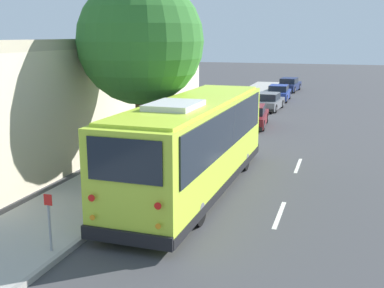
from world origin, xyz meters
name	(u,v)px	position (x,y,z in m)	size (l,w,h in m)	color
ground_plane	(193,192)	(0.00, 0.00, 0.00)	(160.00, 160.00, 0.00)	#3D3D3F
sidewalk_slab	(111,182)	(0.00, 3.18, 0.07)	(80.00, 3.05, 0.15)	#A3A099
curb_strip	(151,186)	(0.00, 1.58, 0.07)	(80.00, 0.14, 0.15)	gray
shuttle_bus	(194,140)	(0.23, 0.03, 1.83)	(11.04, 2.77, 3.41)	#BCDB38
parked_sedan_maroon	(251,117)	(13.03, 0.39, 0.60)	(4.51, 2.09, 1.30)	maroon
parked_sedan_gray	(268,102)	(19.97, 0.45, 0.58)	(4.23, 1.95, 1.26)	slate
parked_sedan_blue	(279,93)	(25.33, 0.40, 0.61)	(4.19, 1.79, 1.32)	navy
parked_sedan_navy	(289,85)	(32.56, 0.35, 0.61)	(4.76, 2.01, 1.31)	#19234C
street_tree	(142,33)	(2.62, 2.96, 5.51)	(5.02, 5.02, 8.30)	brown
sign_post_near	(49,222)	(-5.85, 1.88, 0.91)	(0.06, 0.22, 1.48)	gray
sign_post_far	(90,202)	(-3.87, 1.88, 0.77)	(0.06, 0.06, 1.23)	gray
building_backdrop	(77,93)	(6.78, 8.51, 2.44)	(23.44, 6.32, 5.27)	beige
lane_stripe_mid	(279,215)	(-1.25, -3.20, 0.00)	(2.40, 0.14, 0.01)	silver
lane_stripe_ahead	(298,166)	(4.75, -3.20, 0.00)	(2.40, 0.14, 0.01)	silver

